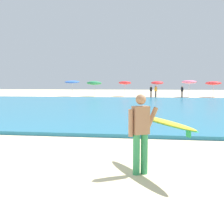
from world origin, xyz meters
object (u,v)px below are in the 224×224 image
beach_umbrella_4 (189,82)px  surfer_with_board (151,126)px  beachgoer_near_row_left (151,91)px  beach_umbrella_2 (125,83)px  beach_umbrella_3 (157,83)px  beachgoer_near_row_right (182,91)px  beach_umbrella_0 (72,82)px  beach_umbrella_1 (94,83)px  beach_umbrella_5 (213,83)px  beachgoer_near_row_mid (156,91)px

beach_umbrella_4 → surfer_with_board: bearing=-96.8°
surfer_with_board → beachgoer_near_row_left: surfer_with_board is taller
beach_umbrella_2 → beachgoer_near_row_left: bearing=-23.4°
beach_umbrella_3 → beachgoer_near_row_right: (3.25, -1.52, -1.13)m
beach_umbrella_0 → beach_umbrella_1: size_ratio=1.04×
beach_umbrella_4 → beachgoer_near_row_left: 5.46m
beach_umbrella_3 → beachgoer_near_row_left: bearing=-172.7°
beach_umbrella_5 → beach_umbrella_4: bearing=-176.8°
beach_umbrella_1 → beachgoer_near_row_mid: (8.74, -0.69, -1.09)m
surfer_with_board → beachgoer_near_row_right: size_ratio=1.53×
beach_umbrella_5 → beachgoer_near_row_mid: 8.04m
surfer_with_board → beachgoer_near_row_mid: (-0.21, 35.32, -0.19)m
beachgoer_near_row_left → beachgoer_near_row_right: bearing=-19.1°
beach_umbrella_1 → beach_umbrella_4: beach_umbrella_4 is taller
beach_umbrella_3 → beach_umbrella_4: size_ratio=0.96×
beach_umbrella_0 → beach_umbrella_1: (3.19, 0.24, -0.16)m
beach_umbrella_0 → beach_umbrella_3: (12.13, -0.14, -0.12)m
surfer_with_board → beach_umbrella_2: 37.47m
beach_umbrella_1 → beach_umbrella_2: (4.30, 1.16, 0.04)m
beach_umbrella_3 → beach_umbrella_4: 4.48m
beach_umbrella_2 → beachgoer_near_row_mid: size_ratio=1.44×
beachgoer_near_row_right → beachgoer_near_row_left: bearing=160.9°
beach_umbrella_0 → beach_umbrella_5: (19.77, 1.02, -0.17)m
beach_umbrella_0 → beach_umbrella_1: bearing=4.4°
beachgoer_near_row_left → beachgoer_near_row_mid: bearing=-17.5°
surfer_with_board → beach_umbrella_4: 36.87m
beachgoer_near_row_mid → beachgoer_near_row_right: same height
beach_umbrella_4 → beach_umbrella_5: beach_umbrella_4 is taller
beach_umbrella_1 → beach_umbrella_3: 8.95m
beachgoer_near_row_mid → beach_umbrella_3: bearing=57.1°
beach_umbrella_0 → beach_umbrella_3: size_ratio=1.05×
beach_umbrella_1 → beachgoer_near_row_left: beach_umbrella_1 is taller
beach_umbrella_5 → beachgoer_near_row_mid: (-7.83, -1.46, -1.08)m
beach_umbrella_3 → beachgoer_near_row_right: bearing=-25.1°
beach_umbrella_5 → beachgoer_near_row_left: size_ratio=1.39×
beachgoer_near_row_left → beachgoer_near_row_right: size_ratio=1.00×
beachgoer_near_row_mid → beachgoer_near_row_right: 3.65m
beach_umbrella_5 → beachgoer_near_row_left: bearing=-171.5°
beachgoer_near_row_left → beach_umbrella_4: bearing=11.7°
beach_umbrella_2 → beach_umbrella_3: bearing=-18.4°
beach_umbrella_3 → beach_umbrella_4: beach_umbrella_4 is taller
beachgoer_near_row_mid → beachgoer_near_row_right: (3.44, -1.21, 0.00)m
beach_umbrella_2 → beachgoer_near_row_right: beach_umbrella_2 is taller
surfer_with_board → beach_umbrella_0: bearing=108.8°
beach_umbrella_0 → beach_umbrella_3: beach_umbrella_0 is taller
beach_umbrella_0 → beach_umbrella_4: size_ratio=1.01×
surfer_with_board → beach_umbrella_2: (-4.65, 37.17, 0.93)m
beach_umbrella_1 → beachgoer_near_row_mid: bearing=-4.5°
beach_umbrella_1 → beach_umbrella_5: 16.59m
beach_umbrella_4 → beach_umbrella_5: 3.27m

